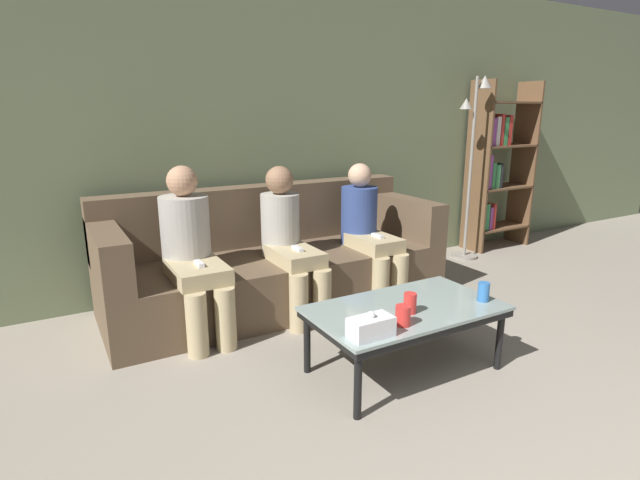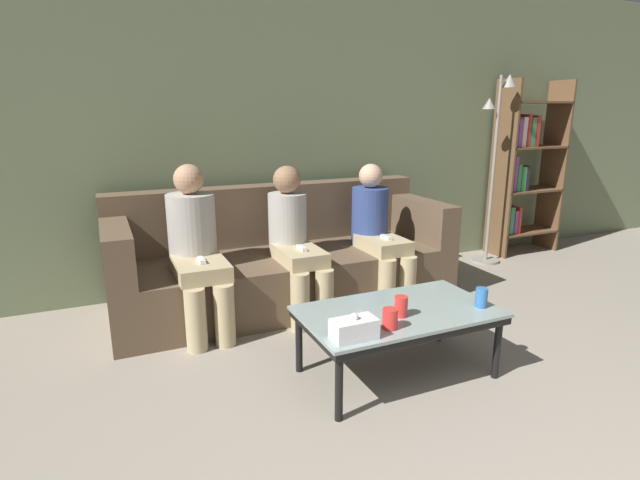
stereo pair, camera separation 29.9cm
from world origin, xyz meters
name	(u,v)px [view 2 (the right image)]	position (x,y,z in m)	size (l,w,h in m)	color
wall_back	(259,130)	(0.00, 4.03, 1.30)	(12.00, 0.06, 2.60)	#707F5B
couch	(283,261)	(0.00, 3.51, 0.32)	(2.56, 0.92, 0.88)	brown
coffee_table	(398,316)	(0.19, 2.16, 0.35)	(1.08, 0.62, 0.39)	#8C9E99
cup_near_left	(390,319)	(0.02, 1.97, 0.45)	(0.08, 0.08, 0.11)	red
cup_near_right	(401,306)	(0.15, 2.08, 0.45)	(0.07, 0.07, 0.11)	red
cup_far_center	(481,298)	(0.63, 2.01, 0.45)	(0.07, 0.07, 0.11)	#3372BF
tissue_box	(354,328)	(-0.20, 1.95, 0.44)	(0.22, 0.12, 0.13)	white
bookshelf	(522,168)	(2.70, 3.80, 0.89)	(0.73, 0.32, 1.75)	brown
standing_lamp	(496,150)	(2.20, 3.66, 1.09)	(0.31, 0.26, 1.77)	gray
seated_person_left_end	(196,244)	(-0.70, 3.28, 0.59)	(0.32, 0.70, 1.11)	tan
seated_person_mid_left	(294,238)	(0.00, 3.26, 0.56)	(0.31, 0.67, 1.07)	tan
seated_person_mid_right	(377,230)	(0.70, 3.27, 0.55)	(0.31, 0.64, 1.05)	tan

